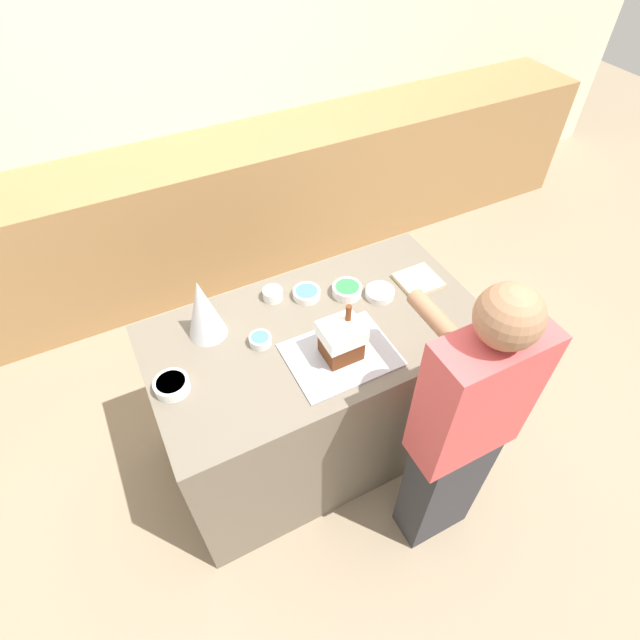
# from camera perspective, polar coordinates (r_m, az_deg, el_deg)

# --- Properties ---
(ground_plane) EXTENTS (12.00, 12.00, 0.00)m
(ground_plane) POSITION_cam_1_polar(r_m,az_deg,el_deg) (2.89, -0.19, -13.36)
(ground_plane) COLOR gray
(wall_back) EXTENTS (8.00, 0.05, 2.60)m
(wall_back) POSITION_cam_1_polar(r_m,az_deg,el_deg) (3.56, -16.55, 25.27)
(wall_back) COLOR beige
(wall_back) RESTS_ON ground_plane
(back_cabinet_block) EXTENTS (6.00, 0.60, 0.95)m
(back_cabinet_block) POSITION_cam_1_polar(r_m,az_deg,el_deg) (3.65, -12.43, 11.73)
(back_cabinet_block) COLOR #9E7547
(back_cabinet_block) RESTS_ON ground_plane
(kitchen_island) EXTENTS (1.47, 0.80, 0.91)m
(kitchen_island) POSITION_cam_1_polar(r_m,az_deg,el_deg) (2.51, -0.22, -8.17)
(kitchen_island) COLOR #6B6051
(kitchen_island) RESTS_ON ground_plane
(baking_tray) EXTENTS (0.44, 0.34, 0.01)m
(baking_tray) POSITION_cam_1_polar(r_m,az_deg,el_deg) (2.06, 2.37, -3.98)
(baking_tray) COLOR #B2B2BC
(baking_tray) RESTS_ON kitchen_island
(gingerbread_house) EXTENTS (0.16, 0.15, 0.24)m
(gingerbread_house) POSITION_cam_1_polar(r_m,az_deg,el_deg) (1.99, 2.46, -2.27)
(gingerbread_house) COLOR #5B2D14
(gingerbread_house) RESTS_ON baking_tray
(decorative_tree) EXTENTS (0.16, 0.16, 0.29)m
(decorative_tree) POSITION_cam_1_polar(r_m,az_deg,el_deg) (2.09, -13.24, 1.25)
(decorative_tree) COLOR silver
(decorative_tree) RESTS_ON kitchen_island
(candy_bowl_far_right) EXTENTS (0.14, 0.14, 0.05)m
(candy_bowl_far_right) POSITION_cam_1_polar(r_m,az_deg,el_deg) (2.29, 3.11, 3.46)
(candy_bowl_far_right) COLOR white
(candy_bowl_far_right) RESTS_ON kitchen_island
(candy_bowl_center_rear) EXTENTS (0.13, 0.13, 0.04)m
(candy_bowl_center_rear) POSITION_cam_1_polar(r_m,az_deg,el_deg) (2.28, -1.54, 3.07)
(candy_bowl_center_rear) COLOR white
(candy_bowl_center_rear) RESTS_ON kitchen_island
(candy_bowl_near_tray_left) EXTENTS (0.09, 0.09, 0.05)m
(candy_bowl_near_tray_left) POSITION_cam_1_polar(r_m,az_deg,el_deg) (2.28, -5.42, 3.01)
(candy_bowl_near_tray_left) COLOR white
(candy_bowl_near_tray_left) RESTS_ON kitchen_island
(candy_bowl_front_corner) EXTENTS (0.13, 0.13, 0.04)m
(candy_bowl_front_corner) POSITION_cam_1_polar(r_m,az_deg,el_deg) (2.30, 6.86, 3.11)
(candy_bowl_front_corner) COLOR silver
(candy_bowl_front_corner) RESTS_ON kitchen_island
(candy_bowl_behind_tray) EXTENTS (0.09, 0.09, 0.04)m
(candy_bowl_behind_tray) POSITION_cam_1_polar(r_m,az_deg,el_deg) (2.10, -6.84, -2.26)
(candy_bowl_behind_tray) COLOR silver
(candy_bowl_behind_tray) RESTS_ON kitchen_island
(candy_bowl_beside_tree) EXTENTS (0.14, 0.14, 0.05)m
(candy_bowl_beside_tree) POSITION_cam_1_polar(r_m,az_deg,el_deg) (2.02, -16.59, -7.12)
(candy_bowl_beside_tree) COLOR white
(candy_bowl_beside_tree) RESTS_ON kitchen_island
(cookbook) EXTENTS (0.19, 0.18, 0.02)m
(cookbook) POSITION_cam_1_polar(r_m,az_deg,el_deg) (2.41, 11.17, 4.44)
(cookbook) COLOR #CCB78C
(cookbook) RESTS_ON kitchen_island
(person) EXTENTS (0.41, 0.52, 1.57)m
(person) POSITION_cam_1_polar(r_m,az_deg,el_deg) (2.04, 15.82, -12.37)
(person) COLOR #333338
(person) RESTS_ON ground_plane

